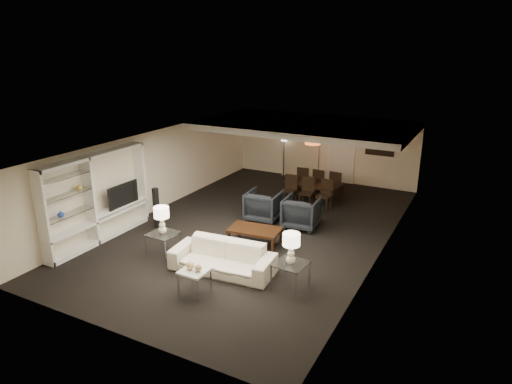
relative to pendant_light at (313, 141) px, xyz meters
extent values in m
plane|color=black|center=(-0.30, -3.50, -1.92)|extent=(11.00, 11.00, 0.00)
cube|color=silver|center=(-0.30, -3.50, 0.58)|extent=(7.00, 11.00, 0.02)
cube|color=beige|center=(-0.30, 2.00, -0.67)|extent=(7.00, 0.02, 2.50)
cube|color=beige|center=(-0.30, -9.00, -0.67)|extent=(7.00, 0.02, 2.50)
cube|color=beige|center=(-3.80, -3.50, -0.67)|extent=(0.02, 11.00, 2.50)
cube|color=beige|center=(3.20, -3.50, -0.67)|extent=(0.02, 11.00, 2.50)
cube|color=silver|center=(-0.30, 0.00, 0.48)|extent=(7.00, 4.00, 0.20)
cube|color=beige|center=(-1.20, 1.92, -0.72)|extent=(1.50, 0.12, 2.40)
cube|color=silver|center=(0.40, 1.97, -0.87)|extent=(0.90, 0.05, 2.10)
cube|color=#142D38|center=(1.80, 1.96, -0.37)|extent=(0.95, 0.04, 0.65)
cylinder|color=#D8591E|center=(0.00, 0.00, 0.00)|extent=(0.52, 0.52, 0.24)
imported|color=beige|center=(0.19, -6.09, -1.57)|extent=(2.47, 1.14, 0.70)
imported|color=black|center=(-0.41, -2.79, -1.47)|extent=(1.02, 1.04, 0.89)
imported|color=black|center=(0.79, -2.79, -1.47)|extent=(1.02, 1.05, 0.89)
sphere|color=#F2C580|center=(0.09, -7.19, -1.28)|extent=(0.18, 0.18, 0.18)
sphere|color=tan|center=(0.29, -7.19, -1.30)|extent=(0.15, 0.15, 0.15)
imported|color=black|center=(-3.58, -5.30, -0.86)|extent=(1.08, 0.14, 0.62)
imported|color=#2741A9|center=(-3.61, -7.26, -0.77)|extent=(0.16, 0.16, 0.17)
imported|color=gold|center=(-3.61, -6.62, -0.28)|extent=(0.16, 0.16, 0.16)
cube|color=black|center=(-2.81, -4.76, -1.32)|extent=(0.14, 0.14, 1.20)
imported|color=black|center=(0.27, -0.47, -1.60)|extent=(1.93, 1.24, 0.64)
camera|label=1|loc=(5.26, -14.09, 3.15)|focal=32.00mm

